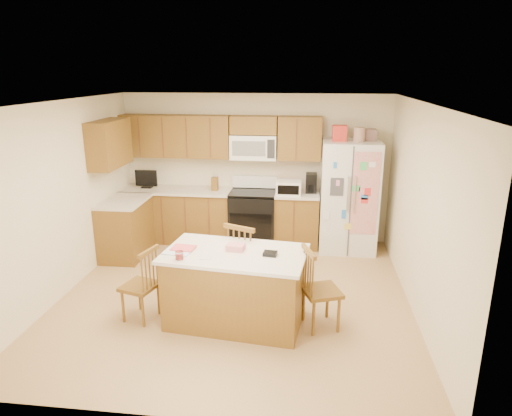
# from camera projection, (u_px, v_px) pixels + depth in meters

# --- Properties ---
(ground) EXTENTS (4.50, 4.50, 0.00)m
(ground) POSITION_uv_depth(u_px,v_px,m) (235.00, 296.00, 6.03)
(ground) COLOR tan
(ground) RESTS_ON ground
(room_shell) EXTENTS (4.60, 4.60, 2.52)m
(room_shell) POSITION_uv_depth(u_px,v_px,m) (233.00, 190.00, 5.62)
(room_shell) COLOR beige
(room_shell) RESTS_ON ground
(cabinetry) EXTENTS (3.36, 1.56, 2.15)m
(cabinetry) POSITION_uv_depth(u_px,v_px,m) (193.00, 192.00, 7.58)
(cabinetry) COLOR brown
(cabinetry) RESTS_ON ground
(stove) EXTENTS (0.76, 0.65, 1.13)m
(stove) POSITION_uv_depth(u_px,v_px,m) (253.00, 217.00, 7.74)
(stove) COLOR black
(stove) RESTS_ON ground
(refrigerator) EXTENTS (0.90, 0.79, 2.04)m
(refrigerator) POSITION_uv_depth(u_px,v_px,m) (349.00, 195.00, 7.37)
(refrigerator) COLOR white
(refrigerator) RESTS_ON ground
(island) EXTENTS (1.70, 1.11, 0.97)m
(island) POSITION_uv_depth(u_px,v_px,m) (235.00, 287.00, 5.30)
(island) COLOR brown
(island) RESTS_ON ground
(windsor_chair_left) EXTENTS (0.47, 0.48, 0.91)m
(windsor_chair_left) POSITION_uv_depth(u_px,v_px,m) (141.00, 286.00, 5.36)
(windsor_chair_left) COLOR brown
(windsor_chair_left) RESTS_ON ground
(windsor_chair_back) EXTENTS (0.58, 0.57, 1.04)m
(windsor_chair_back) POSITION_uv_depth(u_px,v_px,m) (246.00, 263.00, 5.84)
(windsor_chair_back) COLOR brown
(windsor_chair_back) RESTS_ON ground
(windsor_chair_right) EXTENTS (0.52, 0.53, 0.97)m
(windsor_chair_right) POSITION_uv_depth(u_px,v_px,m) (319.00, 290.00, 5.18)
(windsor_chair_right) COLOR brown
(windsor_chair_right) RESTS_ON ground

